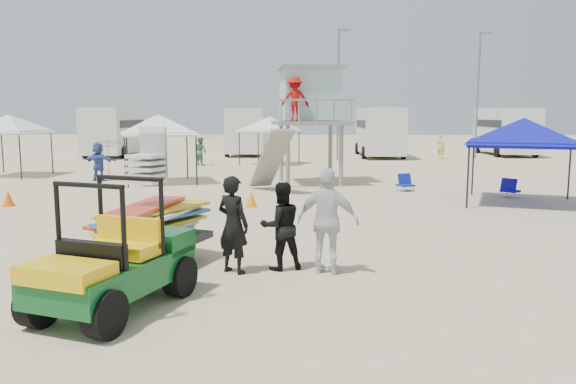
{
  "coord_description": "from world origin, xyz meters",
  "views": [
    {
      "loc": [
        0.77,
        -8.12,
        2.85
      ],
      "look_at": [
        0.5,
        3.0,
        1.3
      ],
      "focal_mm": 35.0,
      "sensor_mm": 36.0,
      "label": 1
    }
  ],
  "objects_px": {
    "surf_trailer": "(153,218)",
    "lifeguard_tower": "(308,99)",
    "utility_cart": "(110,252)",
    "canopy_blue": "(524,122)",
    "man_left": "(233,225)"
  },
  "relations": [
    {
      "from": "lifeguard_tower",
      "to": "canopy_blue",
      "type": "height_order",
      "value": "lifeguard_tower"
    },
    {
      "from": "lifeguard_tower",
      "to": "canopy_blue",
      "type": "xyz_separation_m",
      "value": [
        6.75,
        -5.16,
        -0.87
      ]
    },
    {
      "from": "man_left",
      "to": "surf_trailer",
      "type": "bearing_deg",
      "value": 20.71
    },
    {
      "from": "utility_cart",
      "to": "man_left",
      "type": "xyz_separation_m",
      "value": [
        1.52,
        2.03,
        0.0
      ]
    },
    {
      "from": "surf_trailer",
      "to": "canopy_blue",
      "type": "bearing_deg",
      "value": 38.75
    },
    {
      "from": "man_left",
      "to": "canopy_blue",
      "type": "bearing_deg",
      "value": -103.47
    },
    {
      "from": "lifeguard_tower",
      "to": "utility_cart",
      "type": "bearing_deg",
      "value": -101.09
    },
    {
      "from": "man_left",
      "to": "canopy_blue",
      "type": "distance_m",
      "value": 11.68
    },
    {
      "from": "canopy_blue",
      "to": "lifeguard_tower",
      "type": "bearing_deg",
      "value": 142.58
    },
    {
      "from": "canopy_blue",
      "to": "man_left",
      "type": "bearing_deg",
      "value": -135.38
    },
    {
      "from": "utility_cart",
      "to": "man_left",
      "type": "distance_m",
      "value": 2.54
    },
    {
      "from": "man_left",
      "to": "lifeguard_tower",
      "type": "relative_size",
      "value": 0.38
    },
    {
      "from": "surf_trailer",
      "to": "lifeguard_tower",
      "type": "distance_m",
      "value": 13.56
    },
    {
      "from": "utility_cart",
      "to": "lifeguard_tower",
      "type": "distance_m",
      "value": 15.82
    },
    {
      "from": "utility_cart",
      "to": "canopy_blue",
      "type": "distance_m",
      "value": 14.18
    }
  ]
}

